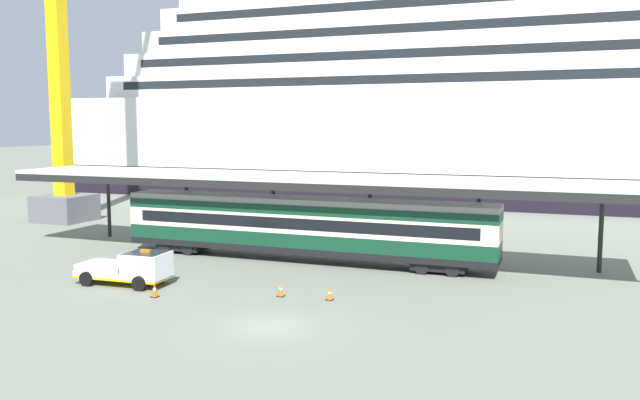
# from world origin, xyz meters

# --- Properties ---
(ground_plane) EXTENTS (400.00, 400.00, 0.00)m
(ground_plane) POSITION_xyz_m (0.00, 0.00, 0.00)
(ground_plane) COLOR slate
(cruise_ship) EXTENTS (132.34, 30.22, 38.79)m
(cruise_ship) POSITION_xyz_m (17.50, 57.69, 12.78)
(cruise_ship) COLOR black
(cruise_ship) RESTS_ON ground
(platform_canopy) EXTENTS (42.65, 6.02, 5.52)m
(platform_canopy) POSITION_xyz_m (-3.80, 13.71, 5.27)
(platform_canopy) COLOR beige
(platform_canopy) RESTS_ON ground
(train_carriage) EXTENTS (24.64, 2.81, 4.11)m
(train_carriage) POSITION_xyz_m (-3.80, 13.29, 2.31)
(train_carriage) COLOR black
(train_carriage) RESTS_ON ground
(service_truck) EXTENTS (5.29, 2.43, 2.02)m
(service_truck) POSITION_xyz_m (-10.21, 4.04, 0.99)
(service_truck) COLOR white
(service_truck) RESTS_ON ground
(traffic_cone_near) EXTENTS (0.36, 0.36, 0.72)m
(traffic_cone_near) POSITION_xyz_m (-1.55, 4.72, 0.35)
(traffic_cone_near) COLOR black
(traffic_cone_near) RESTS_ON ground
(traffic_cone_mid) EXTENTS (0.36, 0.36, 0.72)m
(traffic_cone_mid) POSITION_xyz_m (-7.53, 2.32, 0.36)
(traffic_cone_mid) COLOR black
(traffic_cone_mid) RESTS_ON ground
(traffic_cone_far) EXTENTS (0.36, 0.36, 0.65)m
(traffic_cone_far) POSITION_xyz_m (1.02, 4.96, 0.32)
(traffic_cone_far) COLOR black
(traffic_cone_far) RESTS_ON ground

